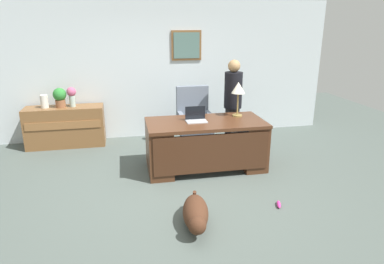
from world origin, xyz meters
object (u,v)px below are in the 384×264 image
at_px(armchair, 194,121).
at_px(dog_lying, 196,214).
at_px(vase_empty, 44,101).
at_px(credenza, 66,126).
at_px(person_standing, 233,104).
at_px(potted_plant, 60,97).
at_px(dog_toy_bone, 279,204).
at_px(desk_lamp, 238,90).
at_px(laptop, 196,118).
at_px(vase_with_flowers, 72,95).
at_px(desk, 206,143).

distance_m(armchair, dog_lying, 2.71).
height_order(dog_lying, vase_empty, vase_empty).
bearing_deg(dog_lying, credenza, 120.34).
relative_size(armchair, person_standing, 0.69).
height_order(potted_plant, dog_toy_bone, potted_plant).
distance_m(credenza, desk_lamp, 3.35).
relative_size(credenza, vase_empty, 5.92).
bearing_deg(potted_plant, vase_empty, 180.00).
relative_size(person_standing, laptop, 5.15).
distance_m(laptop, desk_lamp, 0.84).
bearing_deg(vase_with_flowers, person_standing, -15.30).
distance_m(laptop, dog_toy_bone, 1.83).
xyz_separation_m(credenza, potted_plant, (-0.04, 0.00, 0.58)).
distance_m(dog_lying, dog_toy_bone, 1.17).
xyz_separation_m(armchair, vase_empty, (-2.70, 0.54, 0.38)).
height_order(armchair, laptop, armchair).
relative_size(laptop, vase_with_flowers, 0.87).
bearing_deg(vase_empty, desk_lamp, -22.84).
distance_m(person_standing, dog_lying, 2.76).
distance_m(desk_lamp, potted_plant, 3.29).
height_order(armchair, vase_with_flowers, armchair).
xyz_separation_m(laptop, desk_lamp, (0.73, 0.16, 0.38)).
distance_m(credenza, armchair, 2.45).
height_order(credenza, laptop, laptop).
bearing_deg(dog_lying, vase_empty, 124.46).
distance_m(laptop, vase_empty, 2.96).
relative_size(armchair, desk_lamp, 2.01).
bearing_deg(desk, dog_toy_bone, -64.65).
xyz_separation_m(dog_lying, potted_plant, (-1.90, 3.17, 0.80)).
xyz_separation_m(person_standing, potted_plant, (-3.09, 0.79, 0.11)).
relative_size(desk, dog_toy_bone, 10.15).
height_order(desk, armchair, armchair).
bearing_deg(laptop, credenza, 145.30).
relative_size(desk, vase_with_flowers, 5.03).
xyz_separation_m(dog_lying, vase_with_flowers, (-1.69, 3.17, 0.83)).
xyz_separation_m(vase_with_flowers, dog_toy_bone, (2.83, -2.96, -0.96)).
relative_size(vase_with_flowers, dog_toy_bone, 2.02).
height_order(desk, vase_empty, vase_empty).
distance_m(person_standing, potted_plant, 3.19).
distance_m(desk_lamp, vase_with_flowers, 3.10).
bearing_deg(armchair, person_standing, -20.63).
bearing_deg(vase_with_flowers, vase_empty, 180.00).
bearing_deg(desk, vase_with_flowers, 143.84).
bearing_deg(laptop, vase_with_flowers, 143.11).
relative_size(desk_lamp, potted_plant, 1.57).
distance_m(credenza, vase_empty, 0.59).
height_order(dog_lying, dog_toy_bone, dog_lying).
xyz_separation_m(credenza, desk_lamp, (2.94, -1.37, 0.85)).
distance_m(laptop, potted_plant, 2.72).
distance_m(armchair, laptop, 1.07).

